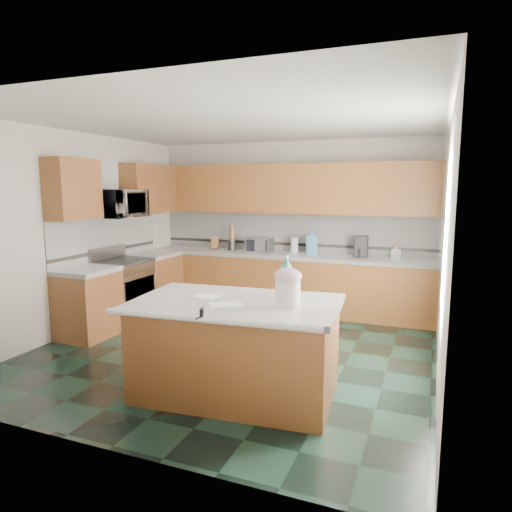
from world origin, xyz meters
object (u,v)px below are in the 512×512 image
at_px(knife_block, 215,243).
at_px(toaster_oven, 259,245).
at_px(island_top, 236,304).
at_px(coffee_maker, 361,246).
at_px(soap_bottle_island, 287,277).
at_px(island_base, 236,351).
at_px(treat_jar, 288,293).

bearing_deg(knife_block, toaster_oven, -17.01).
bearing_deg(toaster_oven, island_top, -50.23).
height_order(toaster_oven, coffee_maker, coffee_maker).
bearing_deg(toaster_oven, knife_block, -157.66).
relative_size(island_top, soap_bottle_island, 4.55).
distance_m(island_base, knife_block, 3.65).
bearing_deg(toaster_oven, treat_jar, -42.30).
bearing_deg(island_base, coffee_maker, 73.24).
relative_size(island_base, coffee_maker, 5.57).
bearing_deg(toaster_oven, island_base, -50.23).
height_order(island_base, island_top, island_top).
distance_m(island_base, soap_bottle_island, 0.85).
bearing_deg(island_base, treat_jar, -7.21).
distance_m(island_top, toaster_oven, 3.28).
bearing_deg(island_base, soap_bottle_island, 27.21).
relative_size(treat_jar, soap_bottle_island, 0.56).
relative_size(treat_jar, knife_block, 1.13).
height_order(island_top, soap_bottle_island, soap_bottle_island).
distance_m(island_base, coffee_maker, 3.29).
bearing_deg(island_top, knife_block, 114.82).
relative_size(island_base, toaster_oven, 4.55).
relative_size(island_base, knife_block, 8.73).
xyz_separation_m(island_base, treat_jar, (0.51, -0.02, 0.61)).
xyz_separation_m(island_top, soap_bottle_island, (0.41, 0.26, 0.24)).
xyz_separation_m(toaster_oven, coffee_maker, (1.64, 0.03, 0.05)).
distance_m(island_base, island_top, 0.46).
height_order(island_top, coffee_maker, coffee_maker).
bearing_deg(soap_bottle_island, coffee_maker, 82.48).
bearing_deg(treat_jar, knife_block, 149.49).
height_order(island_base, toaster_oven, toaster_oven).
bearing_deg(treat_jar, soap_bottle_island, 133.10).
relative_size(soap_bottle_island, toaster_oven, 1.06).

